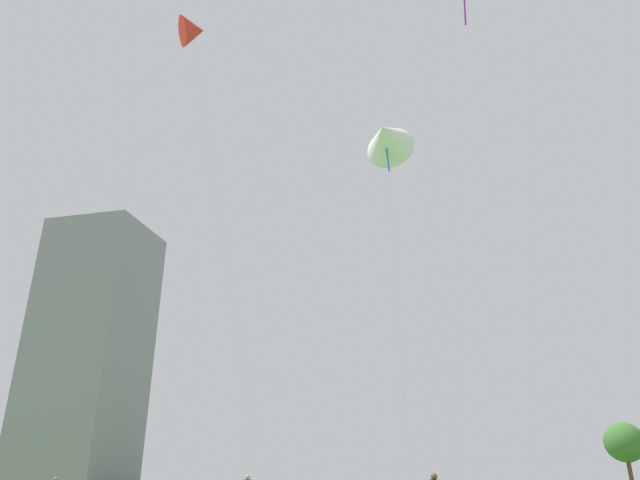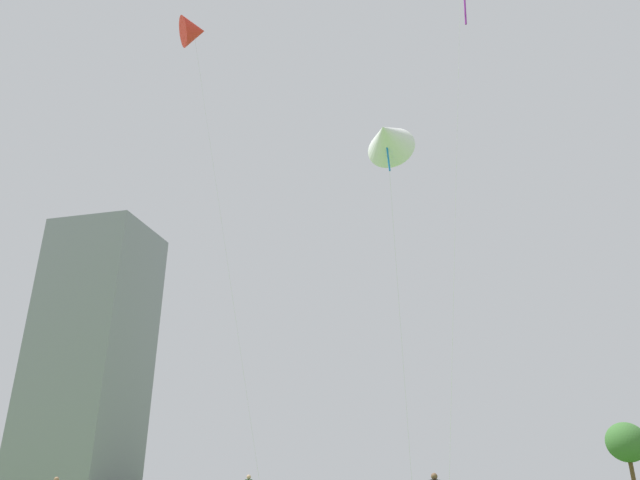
{
  "view_description": "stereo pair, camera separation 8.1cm",
  "coord_description": "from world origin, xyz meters",
  "px_view_note": "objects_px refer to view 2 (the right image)",
  "views": [
    {
      "loc": [
        -1.25,
        -14.37,
        1.51
      ],
      "look_at": [
        -0.74,
        6.74,
        10.33
      ],
      "focal_mm": 32.36,
      "sensor_mm": 36.0,
      "label": 1
    },
    {
      "loc": [
        -1.17,
        -14.37,
        1.51
      ],
      "look_at": [
        -0.74,
        6.74,
        10.33
      ],
      "focal_mm": 32.36,
      "sensor_mm": 36.0,
      "label": 2
    }
  ],
  "objects_px": {
    "kite_flying_3": "(194,31)",
    "distant_highrise_0": "(93,349)",
    "park_tree_0": "(627,442)",
    "kite_flying_5": "(387,138)"
  },
  "relations": [
    {
      "from": "park_tree_0",
      "to": "distant_highrise_0",
      "type": "distance_m",
      "value": 117.1
    },
    {
      "from": "distant_highrise_0",
      "to": "kite_flying_3",
      "type": "bearing_deg",
      "value": -53.06
    },
    {
      "from": "kite_flying_5",
      "to": "park_tree_0",
      "type": "height_order",
      "value": "kite_flying_5"
    },
    {
      "from": "kite_flying_3",
      "to": "distant_highrise_0",
      "type": "distance_m",
      "value": 108.84
    },
    {
      "from": "park_tree_0",
      "to": "kite_flying_3",
      "type": "bearing_deg",
      "value": -155.62
    },
    {
      "from": "kite_flying_3",
      "to": "distant_highrise_0",
      "type": "height_order",
      "value": "distant_highrise_0"
    },
    {
      "from": "kite_flying_3",
      "to": "distant_highrise_0",
      "type": "xyz_separation_m",
      "value": [
        -41.5,
        100.58,
        -2.94
      ]
    },
    {
      "from": "kite_flying_5",
      "to": "park_tree_0",
      "type": "bearing_deg",
      "value": 42.67
    },
    {
      "from": "kite_flying_3",
      "to": "park_tree_0",
      "type": "xyz_separation_m",
      "value": [
        35.47,
        16.08,
        -28.38
      ]
    },
    {
      "from": "kite_flying_3",
      "to": "park_tree_0",
      "type": "distance_m",
      "value": 48.19
    }
  ]
}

